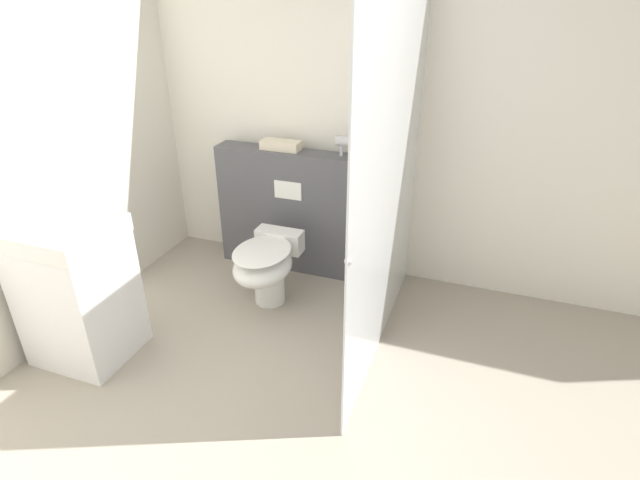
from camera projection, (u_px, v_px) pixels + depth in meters
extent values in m
plane|color=#9E9384|center=(187.00, 450.00, 2.53)|extent=(12.00, 12.00, 0.00)
cube|color=silver|center=(325.00, 113.00, 3.73)|extent=(8.00, 0.06, 2.50)
cube|color=#4C4C51|center=(294.00, 211.00, 3.97)|extent=(1.23, 0.20, 0.99)
cube|color=white|center=(288.00, 190.00, 3.78)|extent=(0.22, 0.01, 0.14)
cube|color=silver|center=(391.00, 187.00, 2.84)|extent=(0.01, 1.73, 2.16)
sphere|color=#B2B2B7|center=(348.00, 261.00, 2.16)|extent=(0.04, 0.04, 0.04)
cylinder|color=white|center=(269.00, 282.00, 3.66)|extent=(0.23, 0.23, 0.32)
ellipsoid|color=white|center=(263.00, 266.00, 3.50)|extent=(0.40, 0.51, 0.22)
ellipsoid|color=white|center=(262.00, 251.00, 3.45)|extent=(0.39, 0.50, 0.02)
cube|color=white|center=(280.00, 240.00, 3.72)|extent=(0.35, 0.14, 0.17)
cube|color=white|center=(80.00, 299.00, 3.04)|extent=(0.55, 0.50, 0.80)
cube|color=white|center=(62.00, 232.00, 2.83)|extent=(0.56, 0.51, 0.11)
cylinder|color=silver|center=(75.00, 203.00, 2.89)|extent=(0.02, 0.02, 0.14)
cylinder|color=#B7B7BC|center=(345.00, 141.00, 3.58)|extent=(0.14, 0.07, 0.07)
cone|color=#B7B7BC|center=(357.00, 142.00, 3.55)|extent=(0.03, 0.06, 0.06)
cylinder|color=#B7B7BC|center=(342.00, 149.00, 3.62)|extent=(0.03, 0.03, 0.10)
cube|color=beige|center=(281.00, 145.00, 3.76)|extent=(0.30, 0.13, 0.07)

